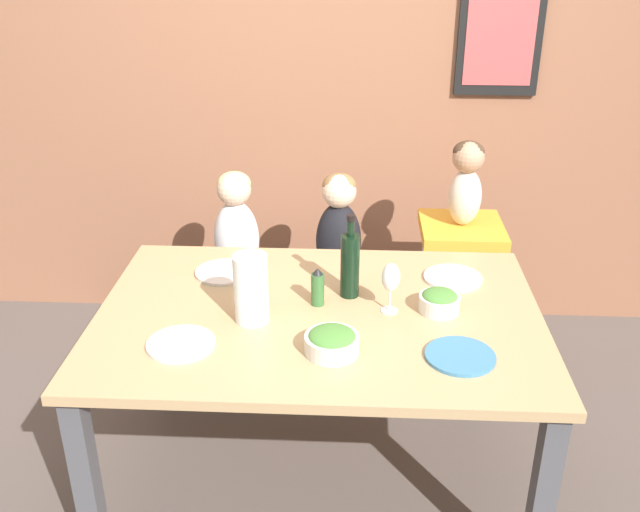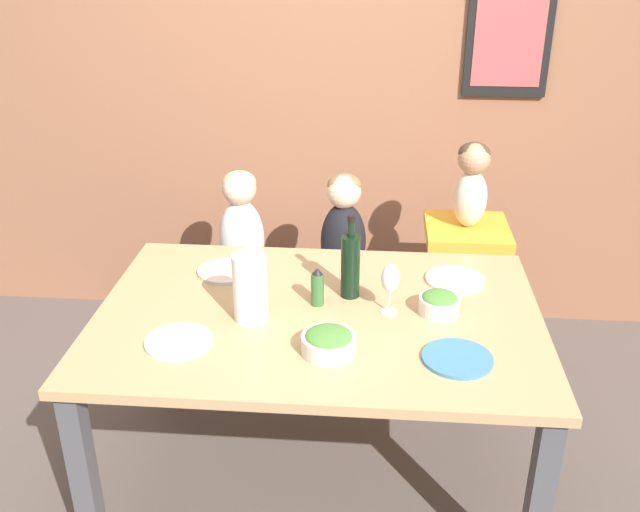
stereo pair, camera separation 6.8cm
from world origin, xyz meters
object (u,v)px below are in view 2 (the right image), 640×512
object	(u,v)px
person_child_center	(343,227)
dinner_plate_front_left	(179,341)
chair_far_left	(244,287)
salad_bowl_large	(329,342)
person_baby_right	(472,179)
wine_bottle	(350,264)
dinner_plate_back_left	(226,271)
wine_glass_near	(390,280)
paper_towel_roll	(250,288)
chair_far_center	(342,291)
chair_right_highchair	(465,258)
dinner_plate_back_right	(455,280)
dinner_plate_front_right	(457,358)
person_child_left	(241,223)
salad_bowl_small	(439,303)

from	to	relation	value
person_child_center	dinner_plate_front_left	world-z (taller)	person_child_center
chair_far_left	salad_bowl_large	size ratio (longest dim) A/B	2.66
person_baby_right	wine_bottle	xyz separation A→B (m)	(-0.49, -0.65, -0.11)
wine_bottle	dinner_plate_back_left	distance (m)	0.52
person_baby_right	dinner_plate_back_left	size ratio (longest dim) A/B	1.70
person_baby_right	dinner_plate_back_left	xyz separation A→B (m)	(-0.98, -0.50, -0.23)
person_child_center	wine_glass_near	bearing A→B (deg)	-75.38
dinner_plate_back_left	person_child_center	bearing A→B (deg)	49.28
paper_towel_roll	person_baby_right	bearing A→B (deg)	45.81
person_child_center	paper_towel_roll	distance (m)	0.89
chair_far_center	salad_bowl_large	xyz separation A→B (m)	(0.01, -1.03, 0.37)
salad_bowl_large	dinner_plate_front_left	distance (m)	0.49
chair_right_highchair	person_child_center	distance (m)	0.56
chair_far_center	dinner_plate_back_left	distance (m)	0.74
person_baby_right	dinner_plate_back_right	bearing A→B (deg)	-101.14
person_child_center	dinner_plate_front_right	bearing A→B (deg)	-68.55
wine_glass_near	dinner_plate_back_right	size ratio (longest dim) A/B	0.84
chair_far_center	person_child_left	size ratio (longest dim) A/B	0.93
wine_bottle	dinner_plate_front_left	bearing A→B (deg)	-145.64
wine_glass_near	dinner_plate_back_right	world-z (taller)	wine_glass_near
chair_far_center	chair_right_highchair	xyz separation A→B (m)	(0.55, 0.00, 0.19)
chair_right_highchair	paper_towel_roll	bearing A→B (deg)	-134.24
chair_far_left	salad_bowl_small	distance (m)	1.18
dinner_plate_front_left	dinner_plate_back_left	size ratio (longest dim) A/B	1.00
person_child_left	person_child_center	bearing A→B (deg)	0.00
chair_right_highchair	salad_bowl_large	world-z (taller)	salad_bowl_large
person_baby_right	dinner_plate_front_left	world-z (taller)	person_baby_right
person_child_left	dinner_plate_front_right	size ratio (longest dim) A/B	2.26
chair_right_highchair	chair_far_center	bearing A→B (deg)	-180.00
chair_far_center	person_baby_right	size ratio (longest dim) A/B	1.23
wine_bottle	salad_bowl_small	bearing A→B (deg)	-17.74
wine_glass_near	dinner_plate_back_right	distance (m)	0.38
person_child_left	salad_bowl_large	distance (m)	1.13
dinner_plate_back_right	person_baby_right	bearing A→B (deg)	78.86
wine_bottle	salad_bowl_small	world-z (taller)	wine_bottle
paper_towel_roll	salad_bowl_small	bearing A→B (deg)	8.32
person_child_center	person_baby_right	bearing A→B (deg)	0.05
wine_bottle	paper_towel_roll	distance (m)	0.38
chair_far_center	dinner_plate_back_right	world-z (taller)	dinner_plate_back_right
dinner_plate_front_left	dinner_plate_front_right	world-z (taller)	same
chair_far_left	dinner_plate_front_left	bearing A→B (deg)	-90.93
person_child_left	dinner_plate_back_left	distance (m)	0.50
chair_far_center	salad_bowl_small	xyz separation A→B (m)	(0.37, -0.75, 0.37)
dinner_plate_back_left	dinner_plate_back_right	size ratio (longest dim) A/B	1.00
chair_right_highchair	person_child_center	xyz separation A→B (m)	(-0.55, 0.00, 0.13)
chair_right_highchair	dinner_plate_front_right	world-z (taller)	chair_right_highchair
salad_bowl_small	dinner_plate_back_right	distance (m)	0.26
person_baby_right	wine_bottle	bearing A→B (deg)	-127.11
dinner_plate_back_left	dinner_plate_front_right	distance (m)	1.00
chair_far_center	paper_towel_roll	world-z (taller)	paper_towel_roll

